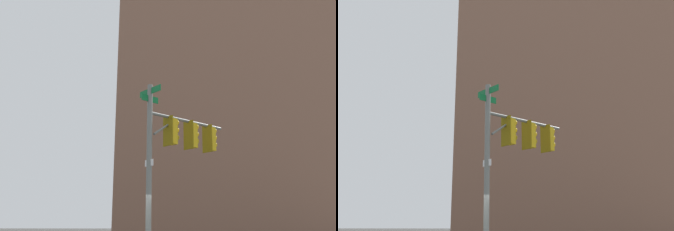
# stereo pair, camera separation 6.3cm
# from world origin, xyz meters

# --- Properties ---
(signal_pole_assembly) EXTENTS (3.21, 3.32, 6.60)m
(signal_pole_assembly) POSITION_xyz_m (-1.06, 1.48, 4.50)
(signal_pole_assembly) COLOR slate
(signal_pole_assembly) RESTS_ON ground_plane
(building_brick_midblock) EXTENTS (19.47, 19.87, 45.39)m
(building_brick_midblock) POSITION_xyz_m (-43.25, 5.84, 22.69)
(building_brick_midblock) COLOR #4C3328
(building_brick_midblock) RESTS_ON ground_plane
(building_glass_tower) EXTENTS (28.34, 25.39, 56.71)m
(building_glass_tower) POSITION_xyz_m (-57.14, 16.47, 28.35)
(building_glass_tower) COLOR #9EC6C1
(building_glass_tower) RESTS_ON ground_plane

